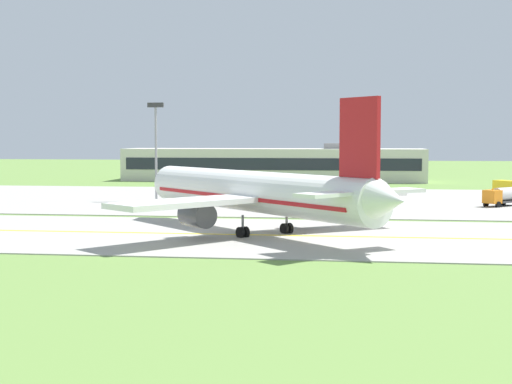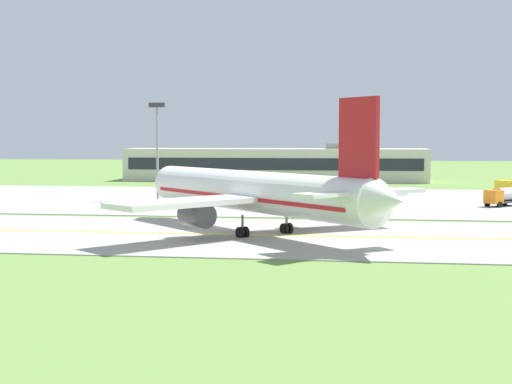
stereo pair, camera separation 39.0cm
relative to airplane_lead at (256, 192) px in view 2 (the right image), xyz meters
The scene contains 9 objects.
ground_plane 8.73m from the airplane_lead, behind, with size 500.00×500.00×0.00m, color olive.
taxiway_strip 8.70m from the airplane_lead, behind, with size 240.00×28.00×0.10m, color #9E9B93.
apron_pad 41.29m from the airplane_lead, 86.69° to the left, with size 140.00×52.00×0.10m, color #9E9B93.
taxiway_centreline 8.68m from the airplane_lead, behind, with size 220.00×0.60×0.01m, color yellow.
airplane_lead is the anchor object (origin of this frame).
service_truck_baggage 33.66m from the airplane_lead, 113.22° to the left, with size 3.98×6.34×2.65m.
service_truck_catering 44.90m from the airplane_lead, 48.92° to the left, with size 5.79×5.59×2.65m.
terminal_building 92.63m from the airplane_lead, 95.39° to the left, with size 66.13×13.29×8.35m.
apron_light_mast 41.95m from the airplane_lead, 118.85° to the left, with size 2.40×0.50×14.70m.
Camera 2 is at (17.76, -70.19, 9.35)m, focal length 52.04 mm.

